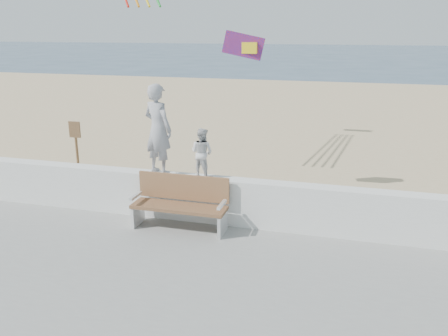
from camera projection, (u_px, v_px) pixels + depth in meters
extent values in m
plane|color=#2E455D|center=(181.00, 279.00, 7.54)|extent=(220.00, 220.00, 0.00)
cube|color=tan|center=(276.00, 146.00, 15.84)|extent=(90.00, 40.00, 0.08)
cube|color=white|center=(217.00, 200.00, 9.21)|extent=(30.00, 0.35, 0.90)
imported|color=#9D9DA3|center=(158.00, 129.00, 9.13)|extent=(0.75, 0.63, 1.76)
imported|color=silver|center=(202.00, 153.00, 9.02)|extent=(0.55, 0.48, 0.96)
cube|color=brown|center=(179.00, 207.00, 8.85)|extent=(1.80, 0.50, 0.06)
cube|color=#936440|center=(183.00, 187.00, 9.01)|extent=(1.80, 0.05, 0.50)
cube|color=white|center=(138.00, 215.00, 9.14)|extent=(0.06, 0.50, 0.40)
cube|color=silver|center=(136.00, 196.00, 8.98)|extent=(0.06, 0.45, 0.05)
cube|color=silver|center=(223.00, 224.00, 8.70)|extent=(0.06, 0.50, 0.40)
cube|color=white|center=(222.00, 205.00, 8.54)|extent=(0.06, 0.45, 0.05)
cube|color=red|center=(244.00, 45.00, 10.17)|extent=(0.95, 0.38, 0.63)
cube|color=yellow|center=(250.00, 48.00, 10.14)|extent=(0.33, 0.24, 0.23)
cylinder|color=brown|center=(77.00, 154.00, 12.37)|extent=(0.07, 0.07, 1.20)
cube|color=brown|center=(75.00, 130.00, 12.16)|extent=(0.32, 0.03, 0.42)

